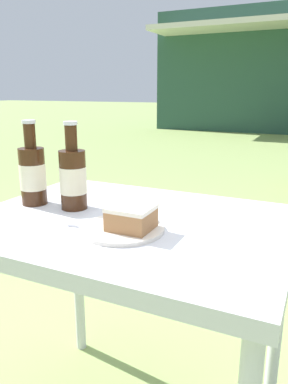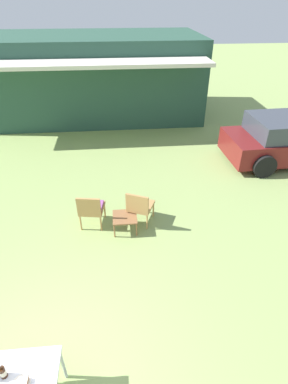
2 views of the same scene
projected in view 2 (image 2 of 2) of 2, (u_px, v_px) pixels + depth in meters
name	position (u px, v px, depth m)	size (l,w,h in m)	color
cabin_building	(93.00, 76.00, 12.13)	(8.45, 5.27, 3.05)	#284C3D
parked_car	(288.00, 140.00, 9.07)	(3.90, 2.13, 1.38)	maroon
wicker_chair_cushioned	(91.00, 208.00, 6.54)	(0.58, 0.61, 0.86)	#B2844C
wicker_chair_plain	(140.00, 206.00, 6.61)	(0.68, 0.69, 0.86)	#B2844C
garden_side_table	(125.00, 218.00, 6.51)	(0.52, 0.51, 0.36)	brown
patio_table	(22.00, 379.00, 3.51)	(0.85, 0.65, 0.73)	silver
cake_on_plate	(22.00, 382.00, 3.39)	(0.21, 0.21, 0.07)	silver
cola_bottle_near	(3.00, 372.00, 3.41)	(0.08, 0.08, 0.25)	#381E0F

